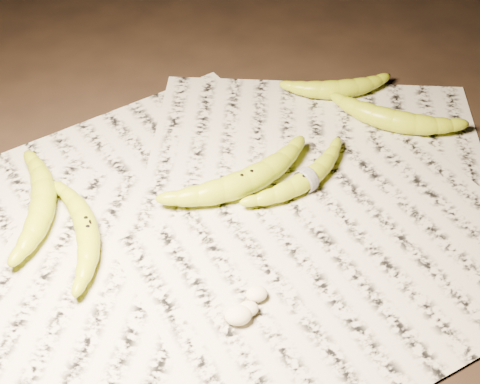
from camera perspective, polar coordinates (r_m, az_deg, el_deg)
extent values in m
plane|color=black|center=(0.99, -1.53, -2.83)|extent=(3.00, 3.00, 0.00)
cube|color=beige|center=(1.00, 0.13, -1.93)|extent=(0.90, 0.70, 0.01)
torus|color=white|center=(1.03, 5.69, 1.19)|extent=(0.02, 0.04, 0.04)
ellipsoid|color=#F5E7BE|center=(0.87, -0.15, -10.32)|extent=(0.04, 0.03, 0.02)
ellipsoid|color=#F5E7BE|center=(0.89, 1.44, -8.54)|extent=(0.03, 0.02, 0.02)
ellipsoid|color=#F5E7BE|center=(0.88, 0.69, -9.79)|extent=(0.03, 0.02, 0.02)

